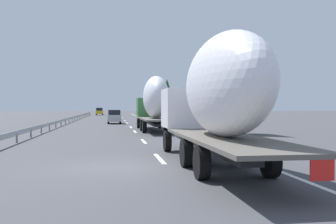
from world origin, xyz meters
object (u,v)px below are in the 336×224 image
object	(u,v)px
truck_lead	(154,102)
car_silver_hatch	(114,117)
truck_trailing	(216,95)
car_yellow_coupe	(99,111)
road_sign	(163,106)

from	to	relation	value
truck_lead	car_silver_hatch	world-z (taller)	truck_lead
truck_lead	car_silver_hatch	bearing A→B (deg)	12.57
truck_trailing	car_yellow_coupe	size ratio (longest dim) A/B	2.89
car_silver_hatch	truck_lead	bearing A→B (deg)	-167.43
road_sign	truck_trailing	bearing A→B (deg)	175.32
truck_trailing	road_sign	bearing A→B (deg)	-4.68
truck_trailing	car_yellow_coupe	bearing A→B (deg)	4.62
car_silver_hatch	road_sign	bearing A→B (deg)	-76.98
car_yellow_coupe	car_silver_hatch	world-z (taller)	car_yellow_coupe
truck_lead	car_yellow_coupe	distance (m)	66.79
truck_trailing	car_silver_hatch	world-z (taller)	truck_trailing
truck_trailing	road_sign	size ratio (longest dim) A/B	4.17
truck_lead	road_sign	world-z (taller)	truck_lead
truck_trailing	car_yellow_coupe	xyz separation A→B (m)	(87.00, 7.04, -1.68)
truck_lead	road_sign	xyz separation A→B (m)	(17.25, -3.10, -0.43)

